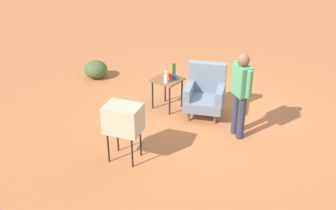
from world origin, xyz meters
TOP-DOWN VIEW (x-y plane):
  - ground_plane at (0.00, 0.00)m, footprint 60.00×60.00m
  - armchair at (-0.17, 0.05)m, footprint 1.01×1.02m
  - side_table at (-0.97, -0.18)m, footprint 0.56×0.56m
  - tv_on_stand at (-0.41, -2.16)m, footprint 0.70×0.60m
  - person_standing at (0.78, -0.31)m, footprint 0.49×0.38m
  - soda_can_blue at (-0.82, -0.12)m, footprint 0.07×0.07m
  - bottle_wine_green at (-0.90, -0.05)m, footprint 0.07×0.07m
  - soda_can_red at (-0.92, -0.16)m, footprint 0.07×0.07m
  - flower_vase at (-0.89, -0.34)m, footprint 0.15×0.10m
  - shrub_mid at (-3.39, 0.06)m, footprint 0.58×0.58m

SIDE VIEW (x-z plane):
  - ground_plane at x=0.00m, z-range 0.00..0.00m
  - shrub_mid at x=-3.39m, z-range 0.00..0.44m
  - armchair at x=-0.17m, z-range -0.03..1.03m
  - side_table at x=-0.97m, z-range 0.23..0.90m
  - soda_can_blue at x=-0.82m, z-range 0.67..0.79m
  - soda_can_red at x=-0.92m, z-range 0.67..0.79m
  - tv_on_stand at x=-0.41m, z-range 0.27..1.30m
  - flower_vase at x=-0.89m, z-range 0.69..0.95m
  - bottle_wine_green at x=-0.90m, z-range 0.67..0.99m
  - person_standing at x=0.78m, z-range 0.12..1.76m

